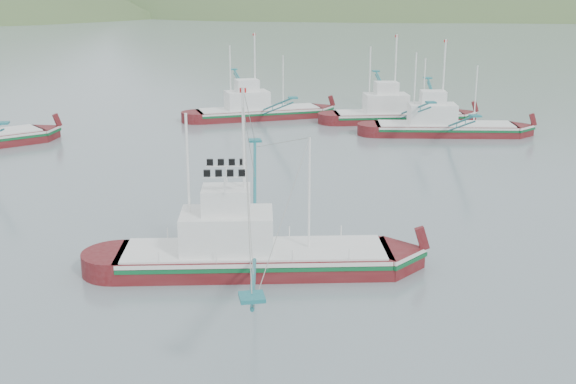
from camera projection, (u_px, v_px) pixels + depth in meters
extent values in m
plane|color=slate|center=(308.00, 279.00, 39.11)|extent=(1200.00, 1200.00, 0.00)
cube|color=#510D10|center=(255.00, 267.00, 40.21)|extent=(15.47, 6.07, 2.01)
cube|color=silver|center=(255.00, 252.00, 39.98)|extent=(15.18, 6.11, 0.22)
cube|color=#0C5429|center=(255.00, 257.00, 40.05)|extent=(15.18, 6.13, 0.22)
cube|color=silver|center=(255.00, 249.00, 39.92)|extent=(14.69, 5.77, 0.12)
cube|color=silver|center=(227.00, 231.00, 39.57)|extent=(5.42, 3.88, 2.21)
cube|color=silver|center=(226.00, 200.00, 39.07)|extent=(2.89, 2.55, 1.40)
cylinder|color=white|center=(244.00, 171.00, 38.67)|extent=(0.16, 0.16, 9.03)
cylinder|color=white|center=(188.00, 184.00, 38.74)|extent=(0.14, 0.14, 7.68)
cylinder|color=white|center=(309.00, 195.00, 39.18)|extent=(0.12, 0.12, 6.32)
cube|color=#510D10|center=(445.00, 133.00, 76.53)|extent=(15.20, 6.92, 1.96)
cube|color=silver|center=(445.00, 126.00, 76.30)|extent=(14.93, 6.94, 0.22)
cube|color=#0C5429|center=(445.00, 128.00, 76.37)|extent=(14.94, 6.96, 0.22)
cube|color=silver|center=(446.00, 124.00, 76.25)|extent=(14.44, 6.58, 0.12)
cube|color=silver|center=(432.00, 114.00, 76.01)|extent=(5.45, 4.10, 2.16)
cube|color=silver|center=(433.00, 97.00, 75.52)|extent=(2.95, 2.64, 1.37)
cylinder|color=white|center=(443.00, 82.00, 75.06)|extent=(0.16, 0.16, 8.83)
cylinder|color=white|center=(415.00, 89.00, 75.33)|extent=(0.14, 0.14, 7.50)
cylinder|color=white|center=(476.00, 95.00, 75.32)|extent=(0.12, 0.12, 6.18)
cube|color=#510D10|center=(259.00, 117.00, 86.04)|extent=(15.11, 5.62, 1.97)
cube|color=silver|center=(259.00, 110.00, 85.81)|extent=(14.82, 5.66, 0.22)
cube|color=#0C5429|center=(259.00, 112.00, 85.88)|extent=(14.82, 5.68, 0.22)
cube|color=silver|center=(259.00, 108.00, 85.76)|extent=(14.35, 5.34, 0.12)
cube|color=silver|center=(247.00, 100.00, 85.06)|extent=(5.25, 3.70, 2.16)
cube|color=silver|center=(247.00, 85.00, 84.57)|extent=(2.79, 2.44, 1.38)
cylinder|color=white|center=(255.00, 71.00, 84.41)|extent=(0.16, 0.16, 8.85)
cylinder|color=white|center=(230.00, 78.00, 83.77)|extent=(0.14, 0.14, 7.52)
cylinder|color=white|center=(283.00, 82.00, 85.74)|extent=(0.12, 0.12, 6.19)
cube|color=#510D10|center=(398.00, 121.00, 83.71)|extent=(15.02, 5.32, 1.96)
cube|color=silver|center=(398.00, 114.00, 83.48)|extent=(14.73, 5.37, 0.22)
cube|color=#0C5429|center=(398.00, 116.00, 83.55)|extent=(14.73, 5.39, 0.22)
cube|color=silver|center=(398.00, 112.00, 83.43)|extent=(14.27, 5.05, 0.12)
cube|color=silver|center=(386.00, 103.00, 83.03)|extent=(5.18, 3.59, 2.16)
cube|color=silver|center=(386.00, 88.00, 82.54)|extent=(2.75, 2.39, 1.37)
cylinder|color=white|center=(395.00, 74.00, 82.19)|extent=(0.16, 0.16, 8.83)
cylinder|color=white|center=(370.00, 80.00, 82.13)|extent=(0.14, 0.14, 7.50)
cylinder|color=white|center=(424.00, 85.00, 82.83)|extent=(0.12, 0.12, 6.18)
ellipsoid|color=#415A2E|center=(525.00, 9.00, 487.07)|extent=(684.00, 432.00, 306.00)
ellipsoid|color=slate|center=(200.00, 5.00, 573.84)|extent=(960.00, 400.00, 240.00)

